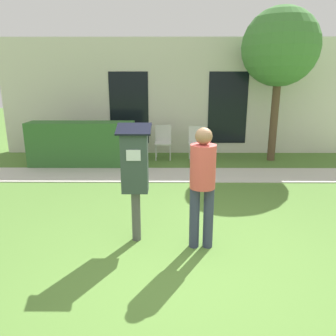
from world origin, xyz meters
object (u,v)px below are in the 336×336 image
at_px(person_standing, 202,179).
at_px(parking_meter, 135,168).
at_px(outdoor_chair_middle, 163,139).
at_px(outdoor_chair_right, 197,141).
at_px(outdoor_chair_left, 131,138).

bearing_deg(person_standing, parking_meter, 150.56).
relative_size(outdoor_chair_middle, outdoor_chair_right, 1.00).
relative_size(parking_meter, outdoor_chair_right, 1.77).
distance_m(outdoor_chair_left, outdoor_chair_right, 1.84).
distance_m(person_standing, outdoor_chair_right, 4.69).
relative_size(outdoor_chair_left, outdoor_chair_right, 1.00).
bearing_deg(outdoor_chair_left, outdoor_chair_right, -15.64).
bearing_deg(parking_meter, outdoor_chair_right, 75.33).
relative_size(outdoor_chair_left, outdoor_chair_middle, 1.00).
bearing_deg(outdoor_chair_right, person_standing, -69.25).
height_order(outdoor_chair_left, outdoor_chair_middle, same).
relative_size(person_standing, outdoor_chair_middle, 1.76).
bearing_deg(outdoor_chair_right, outdoor_chair_left, -166.93).
distance_m(outdoor_chair_left, outdoor_chair_middle, 0.92).
height_order(parking_meter, outdoor_chair_middle, parking_meter).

